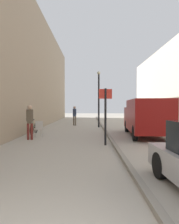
# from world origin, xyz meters

# --- Properties ---
(ground_plane) EXTENTS (80.00, 80.00, 0.00)m
(ground_plane) POSITION_xyz_m (0.00, 12.00, 0.00)
(ground_plane) COLOR #A8A093
(building_facade_left) EXTENTS (2.77, 40.00, 9.78)m
(building_facade_left) POSITION_xyz_m (-4.98, 12.00, 4.89)
(building_facade_left) COLOR gray
(building_facade_left) RESTS_ON ground_plane
(kerb_strip) EXTENTS (0.16, 40.00, 0.12)m
(kerb_strip) POSITION_xyz_m (1.58, 12.00, 0.06)
(kerb_strip) COLOR gray
(kerb_strip) RESTS_ON ground_plane
(pedestrian_main_foreground) EXTENTS (0.34, 0.27, 1.80)m
(pedestrian_main_foreground) POSITION_xyz_m (-0.94, 17.48, 1.04)
(pedestrian_main_foreground) COLOR brown
(pedestrian_main_foreground) RESTS_ON ground_plane
(pedestrian_mid_block) EXTENTS (0.37, 0.24, 1.86)m
(pedestrian_mid_block) POSITION_xyz_m (-2.73, 9.26, 1.07)
(pedestrian_mid_block) COLOR maroon
(pedestrian_mid_block) RESTS_ON ground_plane
(delivery_van) EXTENTS (2.40, 5.49, 2.17)m
(delivery_van) POSITION_xyz_m (3.83, 10.67, 1.18)
(delivery_van) COLOR maroon
(delivery_van) RESTS_ON ground_plane
(street_sign_post) EXTENTS (0.60, 0.10, 2.60)m
(street_sign_post) POSITION_xyz_m (1.18, 7.73, 1.55)
(street_sign_post) COLOR black
(street_sign_post) RESTS_ON ground_plane
(lamp_post) EXTENTS (0.28, 0.28, 4.76)m
(lamp_post) POSITION_xyz_m (1.24, 15.80, 2.72)
(lamp_post) COLOR black
(lamp_post) RESTS_ON ground_plane
(bicycle_leaning) EXTENTS (0.10, 1.77, 0.98)m
(bicycle_leaning) POSITION_xyz_m (-3.07, 11.30, 0.38)
(bicycle_leaning) COLOR black
(bicycle_leaning) RESTS_ON ground_plane
(cafe_chair_near_window) EXTENTS (0.59, 0.59, 0.94)m
(cafe_chair_near_window) POSITION_xyz_m (-2.48, 10.15, 0.55)
(cafe_chair_near_window) COLOR #B7B2A8
(cafe_chair_near_window) RESTS_ON ground_plane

